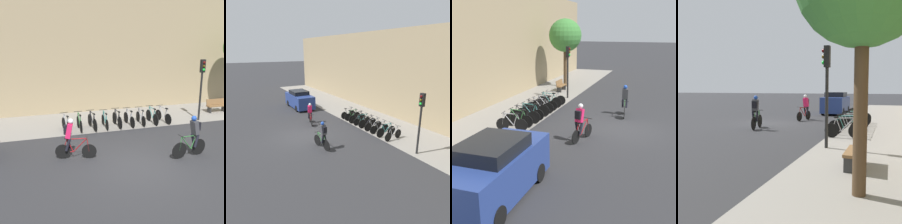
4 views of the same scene
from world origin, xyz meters
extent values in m
plane|color=#2B2B2D|center=(0.00, 0.00, 0.00)|extent=(200.00, 200.00, 0.00)
cube|color=gray|center=(0.00, 6.75, 0.00)|extent=(44.00, 4.50, 0.01)
cylinder|color=black|center=(-1.64, 1.46, 0.31)|extent=(0.61, 0.20, 0.63)
cylinder|color=black|center=(-2.71, 1.75, 0.31)|extent=(0.61, 0.20, 0.63)
cylinder|color=maroon|center=(-2.00, 1.56, 0.60)|extent=(0.59, 0.20, 0.62)
cylinder|color=maroon|center=(-2.40, 1.67, 0.58)|extent=(0.28, 0.11, 0.58)
cylinder|color=maroon|center=(-2.12, 1.59, 0.88)|extent=(0.80, 0.25, 0.07)
cylinder|color=maroon|center=(-2.50, 1.69, 0.31)|extent=(0.44, 0.15, 0.05)
cylinder|color=maroon|center=(-2.61, 1.72, 0.59)|extent=(0.23, 0.09, 0.56)
cylinder|color=maroon|center=(-1.68, 1.47, 0.60)|extent=(0.13, 0.07, 0.59)
cylinder|color=black|center=(-1.73, 1.48, 0.93)|extent=(0.15, 0.45, 0.03)
cube|color=black|center=(-2.52, 1.70, 0.90)|extent=(0.21, 0.13, 0.06)
cube|color=#EA1E56|center=(-2.42, 1.67, 1.23)|extent=(0.39, 0.39, 0.63)
sphere|color=silver|center=(-2.34, 1.65, 1.64)|extent=(0.27, 0.27, 0.22)
cylinder|color=black|center=(-2.50, 1.58, 0.66)|extent=(0.29, 0.18, 0.56)
cylinder|color=black|center=(-2.44, 1.79, 0.66)|extent=(0.26, 0.17, 0.56)
cube|color=black|center=(-2.56, 1.71, 1.28)|extent=(0.20, 0.29, 0.36)
cylinder|color=black|center=(1.96, 0.30, 0.36)|extent=(0.72, 0.13, 0.72)
cylinder|color=black|center=(2.97, 0.44, 0.36)|extent=(0.72, 0.13, 0.72)
cylinder|color=#2D6B33|center=(2.30, 0.35, 0.64)|extent=(0.56, 0.11, 0.62)
cylinder|color=#2D6B33|center=(2.68, 0.40, 0.63)|extent=(0.26, 0.07, 0.58)
cylinder|color=#2D6B33|center=(2.41, 0.36, 0.92)|extent=(0.75, 0.14, 0.07)
cylinder|color=#2D6B33|center=(2.77, 0.41, 0.35)|extent=(0.41, 0.09, 0.05)
cylinder|color=#2D6B33|center=(2.88, 0.43, 0.63)|extent=(0.22, 0.06, 0.56)
cylinder|color=#2D6B33|center=(2.00, 0.31, 0.65)|extent=(0.12, 0.05, 0.59)
cylinder|color=black|center=(2.04, 0.31, 0.98)|extent=(0.09, 0.46, 0.03)
cube|color=black|center=(2.79, 0.41, 0.95)|extent=(0.21, 0.11, 0.06)
cube|color=#3D3D42|center=(2.69, 0.40, 1.28)|extent=(0.36, 0.36, 0.63)
sphere|color=#1E47AD|center=(2.61, 0.39, 1.69)|extent=(0.25, 0.25, 0.22)
cylinder|color=black|center=(2.72, 0.52, 0.70)|extent=(0.29, 0.15, 0.56)
cylinder|color=black|center=(2.75, 0.30, 0.70)|extent=(0.25, 0.14, 0.56)
cube|color=black|center=(2.83, 0.42, 1.33)|extent=(0.17, 0.28, 0.36)
cylinder|color=black|center=(-2.13, 5.72, 0.33)|extent=(0.13, 0.65, 0.65)
cylinder|color=black|center=(-1.98, 4.77, 0.33)|extent=(0.13, 0.65, 0.65)
cylinder|color=#99999E|center=(-2.08, 5.39, 0.61)|extent=(0.12, 0.53, 0.62)
cylinder|color=#99999E|center=(-2.03, 5.04, 0.59)|extent=(0.08, 0.25, 0.58)
cylinder|color=#99999E|center=(-2.06, 5.29, 0.89)|extent=(0.15, 0.71, 0.07)
cylinder|color=#99999E|center=(-2.01, 4.96, 0.32)|extent=(0.09, 0.38, 0.05)
cylinder|color=#99999E|center=(-2.00, 4.85, 0.60)|extent=(0.06, 0.21, 0.56)
cylinder|color=#99999E|center=(-2.12, 5.68, 0.62)|extent=(0.05, 0.12, 0.58)
cylinder|color=black|center=(-2.12, 5.64, 0.95)|extent=(0.46, 0.10, 0.03)
cube|color=black|center=(-2.01, 4.94, 0.92)|extent=(0.11, 0.21, 0.06)
cylinder|color=black|center=(-1.33, 5.73, 0.33)|extent=(0.04, 0.67, 0.67)
cylinder|color=black|center=(-1.34, 4.76, 0.33)|extent=(0.04, 0.67, 0.67)
cylinder|color=#2D6B33|center=(-1.33, 5.40, 0.62)|extent=(0.05, 0.53, 0.62)
cylinder|color=#2D6B33|center=(-1.33, 5.04, 0.60)|extent=(0.04, 0.25, 0.58)
cylinder|color=#2D6B33|center=(-1.33, 5.29, 0.90)|extent=(0.05, 0.72, 0.07)
cylinder|color=#2D6B33|center=(-1.33, 4.95, 0.33)|extent=(0.04, 0.39, 0.05)
cylinder|color=#2D6B33|center=(-1.34, 4.85, 0.61)|extent=(0.03, 0.20, 0.56)
cylinder|color=#2D6B33|center=(-1.33, 5.69, 0.62)|extent=(0.04, 0.11, 0.58)
cylinder|color=black|center=(-1.33, 5.65, 0.95)|extent=(0.46, 0.03, 0.03)
cube|color=black|center=(-1.33, 4.93, 0.92)|extent=(0.08, 0.20, 0.06)
cylinder|color=black|center=(-0.63, 5.77, 0.35)|extent=(0.07, 0.71, 0.70)
cylinder|color=black|center=(-0.58, 4.71, 0.35)|extent=(0.07, 0.71, 0.70)
cylinder|color=black|center=(-0.61, 5.41, 0.63)|extent=(0.07, 0.58, 0.62)
cylinder|color=black|center=(-0.59, 5.02, 0.62)|extent=(0.05, 0.27, 0.58)
cylinder|color=black|center=(-0.61, 5.30, 0.92)|extent=(0.08, 0.79, 0.07)
cylinder|color=black|center=(-0.59, 4.92, 0.34)|extent=(0.05, 0.43, 0.05)
cylinder|color=black|center=(-0.58, 4.81, 0.63)|extent=(0.04, 0.22, 0.56)
cylinder|color=black|center=(-0.63, 5.73, 0.64)|extent=(0.04, 0.12, 0.59)
cylinder|color=black|center=(-0.63, 5.69, 0.97)|extent=(0.46, 0.05, 0.03)
cube|color=black|center=(-0.59, 4.90, 0.94)|extent=(0.09, 0.20, 0.06)
cylinder|color=black|center=(0.15, 5.77, 0.31)|extent=(0.07, 0.61, 0.61)
cylinder|color=black|center=(0.09, 4.71, 0.31)|extent=(0.07, 0.61, 0.61)
cylinder|color=teal|center=(0.13, 5.41, 0.59)|extent=(0.07, 0.58, 0.62)
cylinder|color=teal|center=(0.11, 5.02, 0.57)|extent=(0.05, 0.27, 0.58)
cylinder|color=teal|center=(0.12, 5.29, 0.87)|extent=(0.08, 0.79, 0.07)
cylinder|color=teal|center=(0.10, 4.92, 0.30)|extent=(0.05, 0.43, 0.05)
cylinder|color=teal|center=(0.10, 4.81, 0.58)|extent=(0.04, 0.22, 0.56)
cylinder|color=teal|center=(0.15, 5.73, 0.60)|extent=(0.04, 0.12, 0.59)
cylinder|color=black|center=(0.14, 5.69, 0.93)|extent=(0.46, 0.05, 0.03)
cube|color=black|center=(0.10, 4.90, 0.90)|extent=(0.09, 0.20, 0.06)
cylinder|color=black|center=(0.85, 5.75, 0.35)|extent=(0.04, 0.71, 0.71)
cylinder|color=black|center=(0.84, 4.73, 0.35)|extent=(0.04, 0.71, 0.71)
cylinder|color=black|center=(0.85, 5.41, 0.63)|extent=(0.04, 0.56, 0.62)
cylinder|color=black|center=(0.84, 5.03, 0.62)|extent=(0.04, 0.26, 0.58)
cylinder|color=black|center=(0.84, 5.29, 0.92)|extent=(0.04, 0.76, 0.07)
cylinder|color=black|center=(0.84, 4.94, 0.34)|extent=(0.03, 0.41, 0.05)
cylinder|color=black|center=(0.84, 4.82, 0.63)|extent=(0.03, 0.21, 0.56)
cylinder|color=black|center=(0.85, 5.71, 0.64)|extent=(0.04, 0.12, 0.59)
cylinder|color=black|center=(0.85, 5.67, 0.97)|extent=(0.46, 0.03, 0.03)
cube|color=black|center=(0.84, 4.92, 0.94)|extent=(0.08, 0.20, 0.06)
cylinder|color=black|center=(1.56, 5.76, 0.33)|extent=(0.04, 0.66, 0.66)
cylinder|color=black|center=(1.58, 4.72, 0.33)|extent=(0.04, 0.66, 0.66)
cylinder|color=#99999E|center=(1.57, 5.41, 0.61)|extent=(0.05, 0.57, 0.62)
cylinder|color=#99999E|center=(1.57, 5.02, 0.60)|extent=(0.04, 0.27, 0.58)
cylinder|color=#99999E|center=(1.57, 5.29, 0.89)|extent=(0.05, 0.77, 0.07)
cylinder|color=#99999E|center=(1.57, 4.93, 0.32)|extent=(0.04, 0.42, 0.05)
cylinder|color=#99999E|center=(1.58, 4.82, 0.60)|extent=(0.03, 0.22, 0.56)
cylinder|color=#99999E|center=(1.56, 5.72, 0.62)|extent=(0.04, 0.12, 0.59)
cylinder|color=black|center=(1.56, 5.68, 0.95)|extent=(0.46, 0.03, 0.03)
cube|color=black|center=(1.57, 4.91, 0.92)|extent=(0.08, 0.20, 0.06)
cylinder|color=black|center=(2.33, 5.76, 0.32)|extent=(0.08, 0.63, 0.63)
cylinder|color=black|center=(2.26, 4.72, 0.32)|extent=(0.08, 0.63, 0.63)
cylinder|color=#99999E|center=(2.31, 5.41, 0.60)|extent=(0.08, 0.57, 0.62)
cylinder|color=#99999E|center=(2.28, 5.02, 0.58)|extent=(0.06, 0.27, 0.58)
cylinder|color=#99999E|center=(2.30, 5.29, 0.88)|extent=(0.10, 0.78, 0.07)
cylinder|color=#99999E|center=(2.27, 4.93, 0.31)|extent=(0.06, 0.42, 0.05)
cylinder|color=#99999E|center=(2.26, 4.81, 0.59)|extent=(0.05, 0.22, 0.56)
cylinder|color=#99999E|center=(2.33, 5.72, 0.61)|extent=(0.04, 0.12, 0.59)
cylinder|color=black|center=(2.33, 5.68, 0.94)|extent=(0.46, 0.06, 0.03)
cube|color=black|center=(2.27, 4.91, 0.91)|extent=(0.09, 0.21, 0.06)
cylinder|color=black|center=(3.03, 5.76, 0.35)|extent=(0.04, 0.69, 0.69)
cylinder|color=black|center=(3.01, 4.73, 0.35)|extent=(0.04, 0.69, 0.69)
cylinder|color=teal|center=(3.02, 5.41, 0.63)|extent=(0.05, 0.57, 0.62)
cylinder|color=teal|center=(3.02, 5.03, 0.61)|extent=(0.04, 0.26, 0.58)
cylinder|color=teal|center=(3.02, 5.29, 0.91)|extent=(0.05, 0.76, 0.07)
cylinder|color=teal|center=(3.02, 4.93, 0.34)|extent=(0.04, 0.41, 0.05)
cylinder|color=teal|center=(3.02, 4.82, 0.62)|extent=(0.03, 0.22, 0.56)
cylinder|color=teal|center=(3.03, 5.72, 0.64)|extent=(0.04, 0.12, 0.59)
cylinder|color=black|center=(3.03, 5.67, 0.97)|extent=(0.46, 0.03, 0.03)
cube|color=black|center=(3.02, 4.91, 0.94)|extent=(0.08, 0.20, 0.06)
cylinder|color=black|center=(3.69, 5.76, 0.32)|extent=(0.11, 0.64, 0.64)
cylinder|color=black|center=(3.81, 4.73, 0.32)|extent=(0.11, 0.64, 0.64)
cylinder|color=#99999E|center=(3.73, 5.41, 0.60)|extent=(0.10, 0.57, 0.62)
cylinder|color=#99999E|center=(3.77, 5.03, 0.59)|extent=(0.07, 0.27, 0.58)
cylinder|color=#99999E|center=(3.74, 5.29, 0.88)|extent=(0.13, 0.77, 0.07)
cylinder|color=#99999E|center=(3.78, 4.93, 0.31)|extent=(0.08, 0.42, 0.05)
cylinder|color=#99999E|center=(3.79, 4.82, 0.59)|extent=(0.06, 0.22, 0.56)
cylinder|color=#99999E|center=(3.69, 5.72, 0.61)|extent=(0.05, 0.12, 0.59)
cylinder|color=black|center=(3.70, 5.67, 0.94)|extent=(0.46, 0.08, 0.03)
cube|color=black|center=(3.78, 4.91, 0.91)|extent=(0.10, 0.21, 0.06)
cylinder|color=black|center=(6.04, 4.98, 1.85)|extent=(0.12, 0.12, 3.69)
cube|color=black|center=(6.04, 4.98, 3.31)|extent=(0.26, 0.20, 0.76)
sphere|color=#590C0C|center=(6.04, 4.85, 3.52)|extent=(0.15, 0.15, 0.15)
sphere|color=#4C380A|center=(6.04, 4.85, 3.31)|extent=(0.15, 0.15, 0.15)
sphere|color=green|center=(6.04, 4.85, 3.10)|extent=(0.15, 0.15, 0.15)
cube|color=brown|center=(8.28, 6.23, 0.45)|extent=(1.42, 0.40, 0.08)
cube|color=brown|center=(8.28, 6.41, 0.69)|extent=(1.42, 0.12, 0.40)
cube|color=#2D2D2D|center=(7.72, 6.23, 0.23)|extent=(0.08, 0.36, 0.45)
cube|color=#2D2D2D|center=(8.85, 6.23, 0.23)|extent=(0.08, 0.36, 0.45)
cube|color=navy|center=(-7.77, 2.74, 0.81)|extent=(4.30, 1.78, 1.27)
cube|color=black|center=(-7.87, 2.74, 1.65)|extent=(2.06, 1.57, 0.40)
cylinder|color=black|center=(-6.43, 1.92, 0.31)|extent=(0.62, 0.20, 0.62)
cylinder|color=black|center=(-6.43, 3.56, 0.31)|extent=(0.62, 0.20, 0.62)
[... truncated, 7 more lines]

